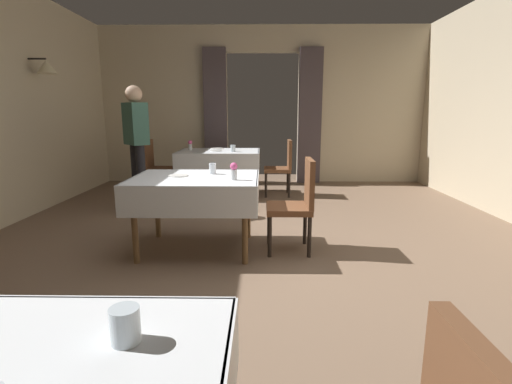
{
  "coord_description": "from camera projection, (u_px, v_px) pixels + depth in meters",
  "views": [
    {
      "loc": [
        -0.01,
        -3.46,
        1.37
      ],
      "look_at": [
        -0.07,
        0.54,
        0.53
      ],
      "focal_mm": 26.55,
      "sensor_mm": 36.0,
      "label": 1
    }
  ],
  "objects": [
    {
      "name": "chair_far_right",
      "position": [
        282.0,
        165.0,
        6.32
      ],
      "size": [
        0.45,
        0.44,
        0.93
      ],
      "color": "black",
      "rests_on": "ground"
    },
    {
      "name": "flower_vase_far",
      "position": [
        190.0,
        145.0,
        6.38
      ],
      "size": [
        0.07,
        0.07,
        0.17
      ],
      "color": "silver",
      "rests_on": "dining_table_far"
    },
    {
      "name": "glass_near_a",
      "position": [
        125.0,
        325.0,
        1.03
      ],
      "size": [
        0.08,
        0.08,
        0.1
      ],
      "primitive_type": "cylinder",
      "color": "silver",
      "rests_on": "dining_table_near"
    },
    {
      "name": "flower_vase_mid",
      "position": [
        234.0,
        171.0,
        3.53
      ],
      "size": [
        0.07,
        0.07,
        0.17
      ],
      "color": "silver",
      "rests_on": "dining_table_mid"
    },
    {
      "name": "plate_far_d",
      "position": [
        217.0,
        148.0,
        6.65
      ],
      "size": [
        0.21,
        0.21,
        0.01
      ],
      "primitive_type": "cylinder",
      "color": "white",
      "rests_on": "dining_table_far"
    },
    {
      "name": "dining_table_mid",
      "position": [
        196.0,
        187.0,
        3.75
      ],
      "size": [
        1.24,
        0.99,
        0.75
      ],
      "color": "brown",
      "rests_on": "ground"
    },
    {
      "name": "plate_mid_b",
      "position": [
        178.0,
        176.0,
        3.76
      ],
      "size": [
        0.19,
        0.19,
        0.01
      ],
      "primitive_type": "cylinder",
      "color": "white",
      "rests_on": "dining_table_mid"
    },
    {
      "name": "wall_back",
      "position": [
        263.0,
        105.0,
        7.44
      ],
      "size": [
        6.4,
        0.27,
        3.0
      ],
      "color": "beige",
      "rests_on": "ground"
    },
    {
      "name": "chair_mid_right",
      "position": [
        297.0,
        201.0,
        3.74
      ],
      "size": [
        0.45,
        0.44,
        0.93
      ],
      "color": "black",
      "rests_on": "ground"
    },
    {
      "name": "dining_table_far",
      "position": [
        219.0,
        157.0,
        6.33
      ],
      "size": [
        1.35,
        0.98,
        0.75
      ],
      "color": "brown",
      "rests_on": "ground"
    },
    {
      "name": "glass_mid_c",
      "position": [
        213.0,
        169.0,
        3.89
      ],
      "size": [
        0.07,
        0.07,
        0.11
      ],
      "primitive_type": "cylinder",
      "color": "silver",
      "rests_on": "dining_table_mid"
    },
    {
      "name": "plate_far_b",
      "position": [
        216.0,
        151.0,
        6.25
      ],
      "size": [
        0.18,
        0.18,
        0.01
      ],
      "primitive_type": "cylinder",
      "color": "white",
      "rests_on": "dining_table_far"
    },
    {
      "name": "chair_far_left",
      "position": [
        156.0,
        165.0,
        6.35
      ],
      "size": [
        0.44,
        0.44,
        0.93
      ],
      "color": "black",
      "rests_on": "ground"
    },
    {
      "name": "glass_far_c",
      "position": [
        233.0,
        148.0,
        6.14
      ],
      "size": [
        0.08,
        0.08,
        0.11
      ],
      "primitive_type": "cylinder",
      "color": "silver",
      "rests_on": "dining_table_far"
    },
    {
      "name": "ground",
      "position": [
        263.0,
        257.0,
        3.66
      ],
      "size": [
        10.08,
        10.08,
        0.0
      ],
      "primitive_type": "plane",
      "color": "#7A604C"
    },
    {
      "name": "person_waiter_by_doorway",
      "position": [
        137.0,
        139.0,
        5.07
      ],
      "size": [
        0.4,
        0.42,
        1.72
      ],
      "color": "black",
      "rests_on": "ground"
    }
  ]
}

